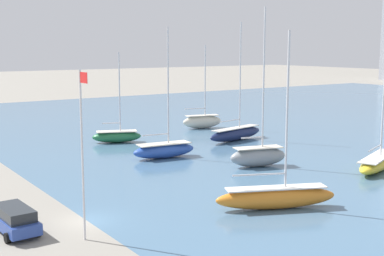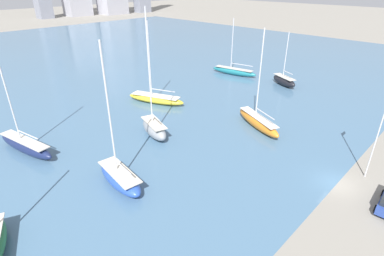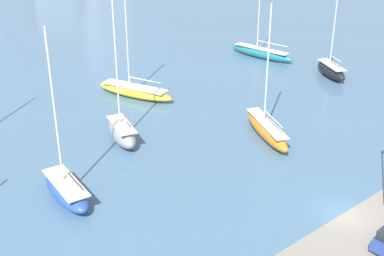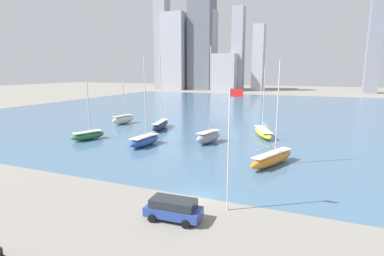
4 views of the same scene
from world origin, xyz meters
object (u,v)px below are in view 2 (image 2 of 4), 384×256
at_px(sailboat_teal, 234,71).
at_px(sailboat_black, 284,81).
at_px(sailboat_orange, 258,122).
at_px(sailboat_gray, 154,128).
at_px(sailboat_yellow, 156,98).
at_px(sailboat_navy, 25,145).
at_px(sailboat_blue, 120,177).
at_px(flag_pole, 380,127).

relative_size(sailboat_teal, sailboat_black, 1.16).
distance_m(sailboat_orange, sailboat_gray, 15.28).
bearing_deg(sailboat_yellow, sailboat_navy, 161.59).
relative_size(sailboat_teal, sailboat_yellow, 0.88).
relative_size(sailboat_gray, sailboat_yellow, 1.22).
height_order(sailboat_teal, sailboat_gray, sailboat_gray).
xyz_separation_m(sailboat_orange, sailboat_navy, (-26.62, 17.21, 0.02)).
xyz_separation_m(sailboat_black, sailboat_blue, (-42.78, -4.39, -0.03)).
height_order(sailboat_navy, sailboat_yellow, sailboat_navy).
bearing_deg(sailboat_black, flag_pole, -110.17).
relative_size(sailboat_navy, sailboat_blue, 1.07).
bearing_deg(sailboat_black, sailboat_orange, -136.05).
bearing_deg(sailboat_gray, sailboat_black, 12.99).
bearing_deg(sailboat_blue, sailboat_gray, 38.52).
distance_m(sailboat_gray, sailboat_blue, 11.42).
bearing_deg(sailboat_navy, sailboat_yellow, -8.50).
relative_size(flag_pole, sailboat_black, 1.07).
bearing_deg(flag_pole, sailboat_gray, 113.11).
bearing_deg(sailboat_teal, sailboat_yellow, 171.93).
bearing_deg(sailboat_blue, sailboat_yellow, 47.62).
distance_m(flag_pole, sailboat_navy, 41.31).
height_order(flag_pole, sailboat_navy, sailboat_navy).
bearing_deg(sailboat_gray, sailboat_orange, -19.72).
xyz_separation_m(flag_pole, sailboat_black, (22.69, 22.73, -5.20)).
relative_size(flag_pole, sailboat_navy, 0.71).
height_order(sailboat_navy, sailboat_teal, sailboat_navy).
xyz_separation_m(sailboat_black, sailboat_yellow, (-24.91, 11.34, -0.19)).
height_order(sailboat_orange, sailboat_yellow, sailboat_orange).
xyz_separation_m(sailboat_orange, sailboat_gray, (-12.41, 8.91, 0.23)).
height_order(sailboat_orange, sailboat_gray, sailboat_gray).
distance_m(flag_pole, sailboat_orange, 16.50).
distance_m(sailboat_black, sailboat_gray, 33.17).
height_order(flag_pole, sailboat_gray, sailboat_gray).
bearing_deg(sailboat_orange, sailboat_gray, 168.01).
bearing_deg(flag_pole, sailboat_orange, 82.73).
xyz_separation_m(sailboat_teal, sailboat_gray, (-32.02, -10.40, 0.37)).
distance_m(sailboat_orange, sailboat_black, 21.93).
bearing_deg(flag_pole, sailboat_blue, 137.60).
distance_m(flag_pole, sailboat_blue, 27.70).
distance_m(sailboat_orange, sailboat_teal, 27.52).
relative_size(sailboat_navy, sailboat_yellow, 1.16).
bearing_deg(sailboat_teal, sailboat_navy, 172.69).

